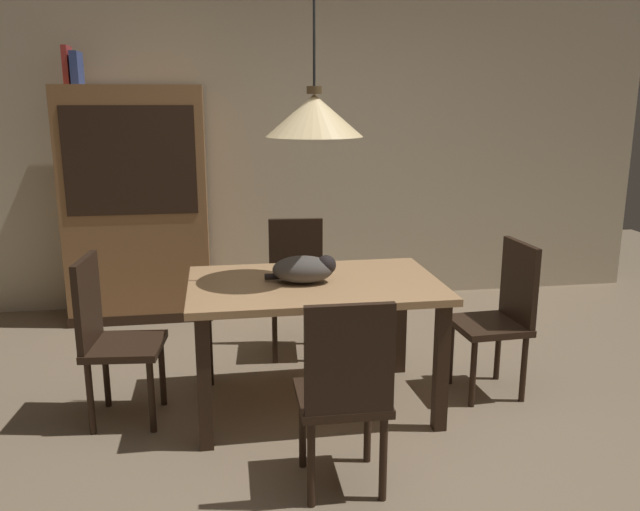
{
  "coord_description": "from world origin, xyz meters",
  "views": [
    {
      "loc": [
        -0.63,
        -2.9,
        1.74
      ],
      "look_at": [
        -0.04,
        0.72,
        0.85
      ],
      "focal_mm": 36.14,
      "sensor_mm": 36.0,
      "label": 1
    }
  ],
  "objects_px": {
    "chair_right_side": "(501,312)",
    "book_blue_wide": "(77,68)",
    "chair_left_side": "(109,333)",
    "cat_sleeping": "(305,269)",
    "chair_far_back": "(297,280)",
    "book_red_tall": "(68,65)",
    "chair_near_front": "(345,388)",
    "hutch_bookcase": "(137,210)",
    "dining_table": "(315,299)",
    "pendant_lamp": "(314,115)"
  },
  "relations": [
    {
      "from": "chair_right_side",
      "to": "book_blue_wide",
      "type": "xyz_separation_m",
      "value": [
        -2.65,
        1.79,
        1.46
      ]
    },
    {
      "from": "chair_left_side",
      "to": "cat_sleeping",
      "type": "height_order",
      "value": "chair_left_side"
    },
    {
      "from": "chair_far_back",
      "to": "book_red_tall",
      "type": "bearing_deg",
      "value": 149.94
    },
    {
      "from": "chair_near_front",
      "to": "book_red_tall",
      "type": "xyz_separation_m",
      "value": [
        -1.58,
        2.68,
        1.48
      ]
    },
    {
      "from": "book_red_tall",
      "to": "hutch_bookcase",
      "type": "bearing_deg",
      "value": -0.2
    },
    {
      "from": "chair_right_side",
      "to": "hutch_bookcase",
      "type": "bearing_deg",
      "value": 141.84
    },
    {
      "from": "chair_near_front",
      "to": "chair_left_side",
      "type": "xyz_separation_m",
      "value": [
        -1.13,
        0.89,
        0.0
      ]
    },
    {
      "from": "cat_sleeping",
      "to": "book_blue_wide",
      "type": "distance_m",
      "value": 2.59
    },
    {
      "from": "chair_far_back",
      "to": "cat_sleeping",
      "type": "xyz_separation_m",
      "value": [
        -0.06,
        -0.89,
        0.32
      ]
    },
    {
      "from": "hutch_bookcase",
      "to": "book_red_tall",
      "type": "height_order",
      "value": "book_red_tall"
    },
    {
      "from": "cat_sleeping",
      "to": "dining_table",
      "type": "bearing_deg",
      "value": 7.71
    },
    {
      "from": "dining_table",
      "to": "book_blue_wide",
      "type": "bearing_deg",
      "value": 130.22
    },
    {
      "from": "chair_left_side",
      "to": "chair_right_side",
      "type": "xyz_separation_m",
      "value": [
        2.26,
        -0.0,
        0.0
      ]
    },
    {
      "from": "chair_near_front",
      "to": "chair_right_side",
      "type": "bearing_deg",
      "value": 38.0
    },
    {
      "from": "chair_near_front",
      "to": "chair_left_side",
      "type": "distance_m",
      "value": 1.43
    },
    {
      "from": "dining_table",
      "to": "book_red_tall",
      "type": "distance_m",
      "value": 2.75
    },
    {
      "from": "chair_near_front",
      "to": "pendant_lamp",
      "type": "height_order",
      "value": "pendant_lamp"
    },
    {
      "from": "hutch_bookcase",
      "to": "chair_right_side",
      "type": "bearing_deg",
      "value": -38.16
    },
    {
      "from": "chair_right_side",
      "to": "pendant_lamp",
      "type": "distance_m",
      "value": 1.61
    },
    {
      "from": "hutch_bookcase",
      "to": "book_blue_wide",
      "type": "distance_m",
      "value": 1.14
    },
    {
      "from": "book_red_tall",
      "to": "chair_near_front",
      "type": "bearing_deg",
      "value": -59.41
    },
    {
      "from": "chair_left_side",
      "to": "chair_right_side",
      "type": "bearing_deg",
      "value": -0.1
    },
    {
      "from": "chair_near_front",
      "to": "hutch_bookcase",
      "type": "bearing_deg",
      "value": 113.31
    },
    {
      "from": "chair_near_front",
      "to": "chair_far_back",
      "type": "distance_m",
      "value": 1.76
    },
    {
      "from": "chair_right_side",
      "to": "dining_table",
      "type": "bearing_deg",
      "value": -179.8
    },
    {
      "from": "chair_near_front",
      "to": "chair_far_back",
      "type": "xyz_separation_m",
      "value": [
        0.01,
        1.76,
        0.0
      ]
    },
    {
      "from": "hutch_bookcase",
      "to": "chair_near_front",
      "type": "bearing_deg",
      "value": -66.69
    },
    {
      "from": "pendant_lamp",
      "to": "book_blue_wide",
      "type": "relative_size",
      "value": 5.42
    },
    {
      "from": "book_red_tall",
      "to": "chair_far_back",
      "type": "bearing_deg",
      "value": -30.06
    },
    {
      "from": "chair_right_side",
      "to": "pendant_lamp",
      "type": "relative_size",
      "value": 0.72
    },
    {
      "from": "chair_far_back",
      "to": "chair_near_front",
      "type": "bearing_deg",
      "value": -90.25
    },
    {
      "from": "chair_left_side",
      "to": "cat_sleeping",
      "type": "bearing_deg",
      "value": -0.81
    },
    {
      "from": "chair_left_side",
      "to": "pendant_lamp",
      "type": "distance_m",
      "value": 1.61
    },
    {
      "from": "cat_sleeping",
      "to": "book_blue_wide",
      "type": "xyz_separation_m",
      "value": [
        -1.47,
        1.81,
        1.14
      ]
    },
    {
      "from": "pendant_lamp",
      "to": "hutch_bookcase",
      "type": "xyz_separation_m",
      "value": [
        -1.15,
        1.8,
        -0.77
      ]
    },
    {
      "from": "chair_far_back",
      "to": "chair_left_side",
      "type": "bearing_deg",
      "value": -142.5
    },
    {
      "from": "chair_left_side",
      "to": "pendant_lamp",
      "type": "xyz_separation_m",
      "value": [
        1.13,
        -0.01,
        1.15
      ]
    },
    {
      "from": "book_blue_wide",
      "to": "book_red_tall",
      "type": "bearing_deg",
      "value": 180.0
    },
    {
      "from": "hutch_bookcase",
      "to": "book_red_tall",
      "type": "distance_m",
      "value": 1.18
    },
    {
      "from": "dining_table",
      "to": "cat_sleeping",
      "type": "height_order",
      "value": "cat_sleeping"
    },
    {
      "from": "chair_far_back",
      "to": "hutch_bookcase",
      "type": "bearing_deg",
      "value": 141.62
    },
    {
      "from": "book_blue_wide",
      "to": "chair_far_back",
      "type": "bearing_deg",
      "value": -31.08
    },
    {
      "from": "chair_near_front",
      "to": "book_blue_wide",
      "type": "xyz_separation_m",
      "value": [
        -1.52,
        2.68,
        1.46
      ]
    },
    {
      "from": "chair_far_back",
      "to": "hutch_bookcase",
      "type": "relative_size",
      "value": 0.5
    },
    {
      "from": "dining_table",
      "to": "book_blue_wide",
      "type": "xyz_separation_m",
      "value": [
        -1.52,
        1.8,
        1.32
      ]
    },
    {
      "from": "dining_table",
      "to": "book_blue_wide",
      "type": "distance_m",
      "value": 2.7
    },
    {
      "from": "chair_left_side",
      "to": "chair_right_side",
      "type": "relative_size",
      "value": 1.0
    },
    {
      "from": "chair_far_back",
      "to": "book_blue_wide",
      "type": "height_order",
      "value": "book_blue_wide"
    },
    {
      "from": "chair_left_side",
      "to": "hutch_bookcase",
      "type": "relative_size",
      "value": 0.5
    },
    {
      "from": "chair_left_side",
      "to": "book_blue_wide",
      "type": "bearing_deg",
      "value": 102.37
    }
  ]
}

